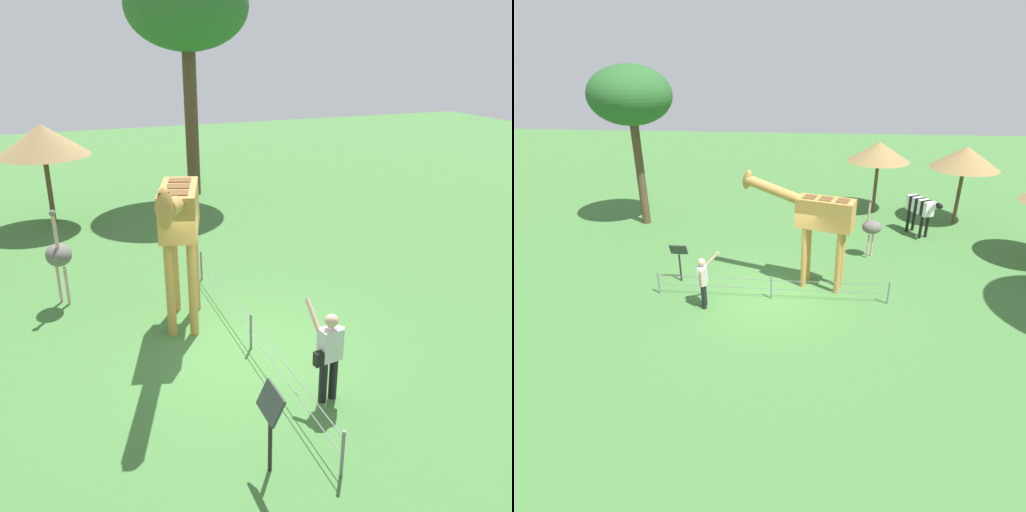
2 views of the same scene
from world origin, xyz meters
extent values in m
plane|color=#427538|center=(0.00, 0.00, 0.00)|extent=(60.00, 60.00, 0.00)
cylinder|color=#BC8942|center=(-0.95, -0.75, 1.01)|extent=(0.18, 0.18, 2.03)
cylinder|color=#BC8942|center=(-1.08, -1.17, 1.01)|extent=(0.18, 0.18, 2.03)
cylinder|color=#BC8942|center=(-2.00, -0.42, 1.01)|extent=(0.18, 0.18, 2.03)
cylinder|color=#BC8942|center=(-2.13, -0.84, 1.01)|extent=(0.18, 0.18, 2.03)
cube|color=#BC8942|center=(-1.54, -0.80, 2.48)|extent=(1.83, 1.18, 0.90)
cube|color=brown|center=(-1.07, -0.95, 2.94)|extent=(0.47, 0.53, 0.02)
cube|color=brown|center=(-1.54, -0.80, 2.94)|extent=(0.47, 0.53, 0.02)
cube|color=brown|center=(-2.02, -0.65, 2.94)|extent=(0.47, 0.53, 0.02)
cylinder|color=#BC8942|center=(-0.04, -1.27, 3.00)|extent=(2.04, 0.91, 0.82)
ellipsoid|color=#BC8942|center=(0.89, -1.56, 3.25)|extent=(0.49, 0.38, 0.69)
cylinder|color=brown|center=(0.89, -1.50, 3.43)|extent=(0.05, 0.05, 0.14)
cylinder|color=brown|center=(0.89, -1.62, 3.43)|extent=(0.05, 0.05, 0.14)
cylinder|color=black|center=(1.94, 0.64, 0.39)|extent=(0.14, 0.14, 0.78)
cylinder|color=black|center=(1.92, 0.84, 0.39)|extent=(0.14, 0.14, 0.78)
cube|color=silver|center=(1.93, 0.74, 1.06)|extent=(0.28, 0.39, 0.55)
sphere|color=#D8AD8C|center=(1.93, 0.74, 1.47)|extent=(0.22, 0.22, 0.22)
cylinder|color=#D8AD8C|center=(1.67, 0.55, 1.48)|extent=(0.44, 0.13, 0.46)
cylinder|color=#D8AD8C|center=(1.90, 0.96, 1.05)|extent=(0.08, 0.08, 0.50)
cube|color=black|center=(2.01, 0.53, 0.88)|extent=(0.14, 0.21, 0.24)
cylinder|color=#CC9E93|center=(-3.27, -3.06, 0.45)|extent=(0.07, 0.07, 0.90)
cylinder|color=#CC9E93|center=(-3.43, -3.22, 0.45)|extent=(0.07, 0.07, 0.90)
ellipsoid|color=#66605B|center=(-3.35, -3.14, 1.18)|extent=(0.70, 0.56, 0.49)
cylinder|color=#CC9E93|center=(-3.20, -3.14, 1.73)|extent=(0.08, 0.08, 0.80)
sphere|color=#66605B|center=(-3.20, -3.14, 2.18)|extent=(0.14, 0.14, 0.14)
cylinder|color=brown|center=(-9.69, -3.19, 1.10)|extent=(0.16, 0.16, 2.21)
cone|color=#997A4C|center=(-9.69, -3.19, 2.69)|extent=(2.87, 2.87, 0.97)
cylinder|color=brown|center=(-11.51, 2.08, 2.71)|extent=(0.50, 0.50, 5.42)
ellipsoid|color=#2D662D|center=(-11.51, 2.08, 6.73)|extent=(4.36, 4.36, 3.05)
cylinder|color=black|center=(3.06, -0.76, 0.47)|extent=(0.06, 0.06, 0.95)
cube|color=#333D38|center=(3.06, -0.76, 1.13)|extent=(0.56, 0.21, 0.38)
cylinder|color=slate|center=(-3.50, 0.11, 0.38)|extent=(0.05, 0.05, 0.75)
cylinder|color=slate|center=(0.00, 0.11, 0.38)|extent=(0.05, 0.05, 0.75)
cylinder|color=slate|center=(3.50, 0.11, 0.38)|extent=(0.05, 0.05, 0.75)
cube|color=slate|center=(0.00, 0.11, 0.64)|extent=(7.00, 0.01, 0.01)
cube|color=slate|center=(0.00, 0.11, 0.34)|extent=(7.00, 0.01, 0.01)
camera|label=1|loc=(8.35, -3.01, 5.51)|focal=37.38mm
camera|label=2|loc=(-0.93, 11.31, 6.81)|focal=29.87mm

